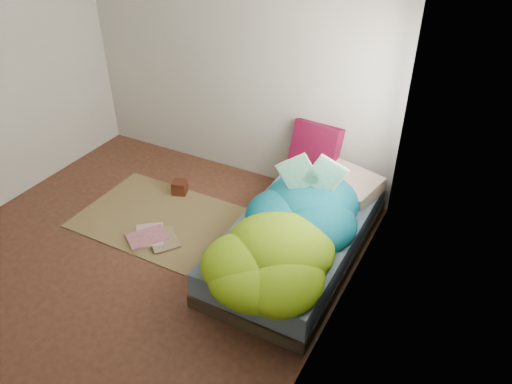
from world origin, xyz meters
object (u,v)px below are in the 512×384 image
at_px(open_book, 312,165).
at_px(bed, 298,239).
at_px(floor_book_a, 136,237).
at_px(floor_book_b, 143,230).
at_px(wooden_box, 180,187).
at_px(pillow_magenta, 315,148).

bearing_deg(open_book, bed, -113.10).
height_order(bed, open_book, open_book).
bearing_deg(floor_book_a, bed, -17.73).
bearing_deg(bed, floor_book_b, -163.83).
bearing_deg(wooden_box, bed, -11.05).
distance_m(floor_book_a, floor_book_b, 0.12).
xyz_separation_m(pillow_magenta, floor_book_a, (-1.16, -1.43, -0.55)).
bearing_deg(bed, floor_book_a, -159.47).
bearing_deg(floor_book_a, pillow_magenta, 12.61).
bearing_deg(floor_book_a, wooden_box, 57.13).
xyz_separation_m(pillow_magenta, floor_book_b, (-1.17, -1.32, -0.55)).
height_order(floor_book_a, floor_book_b, floor_book_b).
relative_size(bed, floor_book_a, 5.76).
xyz_separation_m(bed, wooden_box, (-1.48, 0.29, -0.09)).
distance_m(open_book, wooden_box, 1.67).
xyz_separation_m(floor_book_a, floor_book_b, (-0.01, 0.12, 0.00)).
bearing_deg(pillow_magenta, bed, -68.91).
relative_size(pillow_magenta, floor_book_a, 1.38).
height_order(bed, floor_book_a, bed).
xyz_separation_m(wooden_box, floor_book_a, (0.08, -0.82, -0.06)).
height_order(open_book, floor_book_a, open_book).
height_order(open_book, floor_book_b, open_book).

